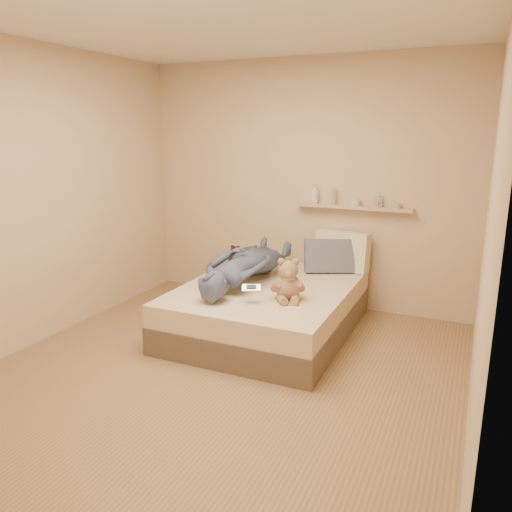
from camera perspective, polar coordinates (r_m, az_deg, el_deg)
The scene contains 10 objects.
room at distance 3.68m, azimuth -4.20°, elevation 5.31°, with size 3.80×3.80×3.80m.
bed at distance 4.76m, azimuth 1.40°, elevation -5.98°, with size 1.50×1.90×0.45m.
game_console at distance 4.17m, azimuth -0.54°, elevation -3.65°, with size 0.17×0.12×0.05m.
teddy_bear at distance 4.26m, azimuth 3.69°, elevation -3.08°, with size 0.30×0.31×0.38m.
dark_plush at distance 5.25m, azimuth -2.33°, elevation -0.25°, with size 0.16×0.16×0.25m.
pillow_cream at distance 5.25m, azimuth 9.84°, elevation 0.58°, with size 0.55×0.16×0.40m, color beige.
pillow_grey at distance 5.15m, azimuth 8.35°, elevation 0.03°, with size 0.50×0.14×0.34m, color slate.
person at distance 4.74m, azimuth -1.33°, elevation -0.93°, with size 0.55×1.50×0.36m, color #485571.
wall_shelf at distance 5.22m, azimuth 11.00°, elevation 5.49°, with size 1.20×0.12×0.03m, color tan.
shelf_bottles at distance 5.23m, azimuth 10.13°, elevation 6.55°, with size 0.94×0.11×0.20m.
Camera 1 is at (1.74, -3.19, 1.86)m, focal length 35.00 mm.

